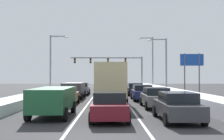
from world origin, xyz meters
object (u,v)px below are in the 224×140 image
Objects in this scene: street_lamp_left_mid at (53,58)px; sedan_gray_left_lane_fourth at (81,89)px; sedan_charcoal_right_lane_nearest at (177,106)px; suv_silver_center_lane_third at (107,88)px; roadside_sign_right at (192,64)px; sedan_gray_right_lane_second at (156,97)px; suv_green_left_lane_nearest at (53,99)px; traffic_light_gantry at (115,63)px; sedan_maroon_center_lane_nearest at (110,106)px; suv_charcoal_left_lane_third at (74,89)px; box_truck_center_lane_second at (110,82)px; sedan_black_right_lane_fourth at (135,89)px; sedan_tan_left_lane_second at (65,96)px; street_lamp_right_mid at (151,59)px; street_lamp_right_near at (163,60)px; suv_white_center_lane_fourth at (109,86)px; sedan_navy_right_lane_third at (142,92)px.

sedan_gray_left_lane_fourth is at bearing -43.21° from street_lamp_left_mid.
sedan_charcoal_right_lane_nearest is 0.92× the size of suv_silver_center_lane_third.
sedan_gray_right_lane_second is at bearing -115.53° from roadside_sign_right.
traffic_light_gantry is (4.48, 36.68, 3.87)m from suv_green_left_lane_nearest.
roadside_sign_right is (11.36, 22.12, 3.25)m from sedan_maroon_center_lane_nearest.
suv_charcoal_left_lane_third is at bearing 104.79° from sedan_maroon_center_lane_nearest.
suv_silver_center_lane_third is (-0.18, 16.54, 0.25)m from sedan_maroon_center_lane_nearest.
sedan_gray_right_lane_second is 0.55× the size of street_lamp_left_mid.
traffic_light_gantry reaches higher than sedan_gray_right_lane_second.
box_truck_center_lane_second reaches higher than suv_silver_center_lane_third.
street_lamp_left_mid reaches higher than sedan_black_right_lane_fourth.
street_lamp_left_mid reaches higher than box_truck_center_lane_second.
suv_charcoal_left_lane_third is at bearing 90.62° from sedan_tan_left_lane_second.
street_lamp_left_mid reaches higher than sedan_charcoal_right_lane_nearest.
sedan_gray_left_lane_fourth is at bearing 99.91° from sedan_maroon_center_lane_nearest.
sedan_charcoal_right_lane_nearest is at bearing -96.55° from street_lamp_right_mid.
street_lamp_right_near is (11.19, 8.48, 3.56)m from suv_charcoal_left_lane_third.
suv_white_center_lane_fourth reaches higher than sedan_gray_left_lane_fourth.
box_truck_center_lane_second reaches higher than sedan_charcoal_right_lane_nearest.
sedan_gray_right_lane_second is 1.00× the size of sedan_navy_right_lane_third.
roadside_sign_right is at bearing -3.91° from street_lamp_right_near.
sedan_gray_right_lane_second is 6.21m from sedan_navy_right_lane_third.
sedan_gray_left_lane_fourth is 7.41m from street_lamp_left_mid.
suv_green_left_lane_nearest is 37.16m from traffic_light_gantry.
sedan_navy_right_lane_third is at bearing -54.00° from suv_silver_center_lane_third.
sedan_tan_left_lane_second is at bearing -90.67° from sedan_gray_left_lane_fourth.
suv_white_center_lane_fourth is 14.92m from traffic_light_gantry.
suv_green_left_lane_nearest is at bearing 166.96° from sedan_charcoal_right_lane_nearest.
street_lamp_right_near is (10.98, 2.59, 3.81)m from sedan_gray_left_lane_fourth.
sedan_maroon_center_lane_nearest is 0.92× the size of suv_white_center_lane_fourth.
street_lamp_right_near reaches higher than traffic_light_gantry.
suv_white_center_lane_fourth is 11.82m from roadside_sign_right.
sedan_gray_right_lane_second is at bearing -103.54° from street_lamp_right_near.
suv_green_left_lane_nearest is 6.46m from sedan_tan_left_lane_second.
suv_charcoal_left_lane_third is 14.48m from street_lamp_right_near.
street_lamp_right_near reaches higher than suv_white_center_lane_fourth.
suv_silver_center_lane_third is (-3.67, 10.91, 0.25)m from sedan_gray_right_lane_second.
box_truck_center_lane_second is (-3.45, 8.10, 1.14)m from sedan_charcoal_right_lane_nearest.
suv_white_center_lane_fourth is (-3.47, 17.93, 0.25)m from sedan_gray_right_lane_second.
sedan_charcoal_right_lane_nearest is at bearing -109.17° from roadside_sign_right.
sedan_gray_left_lane_fourth is at bearing 90.59° from suv_green_left_lane_nearest.
street_lamp_right_mid is at bearing 92.18° from street_lamp_right_near.
street_lamp_right_near reaches higher than suv_charcoal_left_lane_third.
suv_white_center_lane_fourth is 0.60× the size of street_lamp_left_mid.
sedan_black_right_lane_fourth is 0.32× the size of traffic_light_gantry.
suv_green_left_lane_nearest is 23.56m from street_lamp_left_mid.
sedan_navy_right_lane_third is at bearing 52.43° from box_truck_center_lane_second.
sedan_charcoal_right_lane_nearest is at bearing -99.91° from street_lamp_right_near.
sedan_tan_left_lane_second is at bearing -121.57° from sedan_black_right_lane_fourth.
sedan_gray_left_lane_fourth is (0.21, 5.90, -0.25)m from suv_charcoal_left_lane_third.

